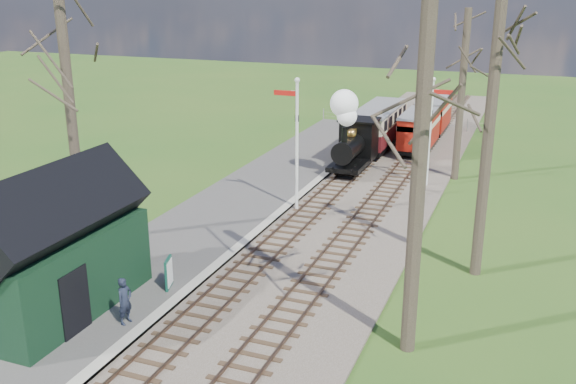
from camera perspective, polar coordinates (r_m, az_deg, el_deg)
name	(u,v)px	position (r m, az deg, el deg)	size (l,w,h in m)	color
distant_hills	(453,214)	(79.74, 14.50, -1.88)	(114.40, 48.00, 22.02)	#385B23
ballast_bed	(370,180)	(34.91, 7.32, 1.09)	(8.00, 60.00, 0.10)	brown
track_near	(347,176)	(35.22, 5.28, 1.40)	(1.60, 60.00, 0.15)	brown
track_far	(394,181)	(34.63, 9.41, 0.94)	(1.60, 60.00, 0.15)	brown
platform	(224,215)	(29.35, -5.74, -2.05)	(5.00, 44.00, 0.20)	#474442
coping_strip	(270,221)	(28.42, -1.59, -2.63)	(0.40, 44.00, 0.21)	#B2AD9E
station_shed	(53,249)	(21.30, -20.15, -4.79)	(3.25, 6.30, 4.78)	black
semaphore_near	(296,135)	(29.04, 0.67, 5.08)	(1.22, 0.24, 6.22)	silver
semaphore_far	(432,124)	(33.53, 12.66, 5.92)	(1.22, 0.24, 5.72)	silver
bare_trees	(292,131)	(22.58, 0.39, 5.45)	(15.51, 22.39, 12.00)	#382D23
fence_line	(405,120)	(48.29, 10.33, 6.28)	(12.60, 0.08, 1.00)	slate
locomotive	(353,136)	(35.53, 5.76, 5.00)	(1.90, 4.43, 4.74)	black
coach	(379,125)	(41.39, 8.06, 5.94)	(2.21, 7.59, 2.33)	black
red_carriage_a	(419,131)	(40.79, 11.56, 5.33)	(1.95, 4.83, 2.05)	black
red_carriage_b	(433,115)	(46.11, 12.79, 6.69)	(1.95, 4.83, 2.05)	black
sign_board	(169,273)	(22.38, -10.55, -7.08)	(0.30, 0.73, 1.08)	#0E4333
bench	(55,322)	(20.66, -20.03, -10.81)	(0.81, 1.31, 0.72)	#3F2916
person	(125,301)	(20.36, -14.30, -9.36)	(0.55, 0.36, 1.50)	#1B2132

